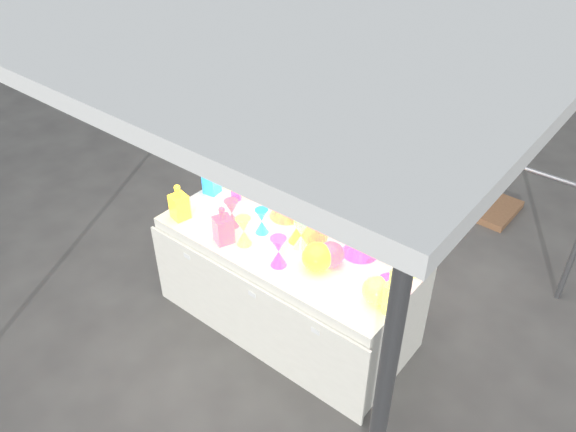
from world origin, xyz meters
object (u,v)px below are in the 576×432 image
Objects in this scene: display_table at (287,282)px; decanter_0 at (179,201)px; cardboard_box_closed at (323,170)px; globe_0 at (317,258)px; lampshade_0 at (286,199)px; hourglass_0 at (232,213)px; bottle_0 at (238,175)px.

decanter_0 reaches higher than display_table.
display_table is 3.84× the size of cardboard_box_closed.
globe_0 is 0.70× the size of lampshade_0.
display_table is at bearing 13.68° from hourglass_0.
decanter_0 is (0.13, -1.94, 0.71)m from cardboard_box_closed.
display_table is at bearing 163.09° from globe_0.
globe_0 reaches higher than display_table.
bottle_0 is at bearing 159.80° from display_table.
cardboard_box_closed is 1.67× the size of bottle_0.
hourglass_0 is at bearing -144.12° from lampshade_0.
display_table is at bearing 31.18° from decanter_0.
bottle_0 is 0.44m from hourglass_0.
decanter_0 reaches higher than globe_0.
display_table is 9.43× the size of globe_0.
lampshade_0 reaches higher than display_table.
lampshade_0 is at bearing 55.51° from hourglass_0.
bottle_0 is at bearing 157.39° from lampshade_0.
hourglass_0 reaches higher than display_table.
lampshade_0 reaches higher than hourglass_0.
decanter_0 is at bearing -171.26° from globe_0.
hourglass_0 reaches higher than cardboard_box_closed.
hourglass_0 reaches higher than globe_0.
display_table is at bearing -37.70° from cardboard_box_closed.
cardboard_box_closed is 2.36× the size of hourglass_0.
lampshade_0 reaches higher than globe_0.
hourglass_0 is (0.26, -0.35, -0.04)m from bottle_0.
hourglass_0 is at bearing -52.58° from bottle_0.
cardboard_box_closed is at bearing 96.00° from lampshade_0.
hourglass_0 is at bearing -179.79° from globe_0.
cardboard_box_closed is at bearing 98.52° from bottle_0.
cardboard_box_closed is at bearing 124.10° from globe_0.
bottle_0 is at bearing 92.60° from decanter_0.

